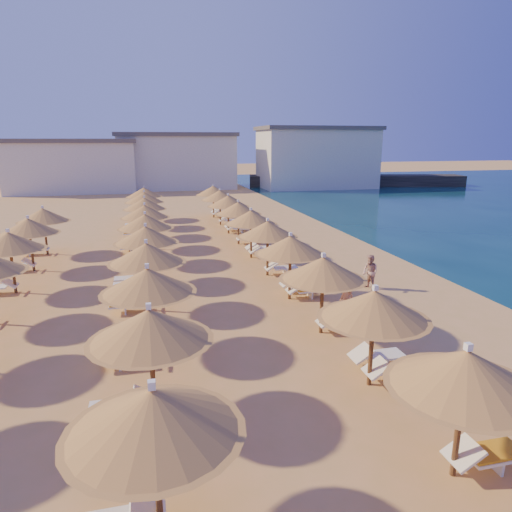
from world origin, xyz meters
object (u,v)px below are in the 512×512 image
object	(u,v)px
beachgoer_b	(370,272)
beachgoer_a	(346,302)
jetty	(356,181)
parasol_row_west	(146,236)
beachgoer_c	(287,246)
parasol_row_east	(268,230)

from	to	relation	value
beachgoer_b	beachgoer_a	world-z (taller)	beachgoer_a
jetty	beachgoer_a	world-z (taller)	beachgoer_a
parasol_row_west	beachgoer_a	distance (m)	9.47
jetty	beachgoer_a	xyz separation A→B (m)	(-22.47, -46.09, 0.08)
jetty	beachgoer_c	distance (m)	43.27
jetty	beachgoer_b	world-z (taller)	beachgoer_b
parasol_row_west	beachgoer_c	bearing A→B (deg)	17.33
jetty	beachgoer_b	size ratio (longest dim) A/B	19.51
beachgoer_c	beachgoer_b	bearing A→B (deg)	-35.02
parasol_row_east	parasol_row_west	world-z (taller)	same
jetty	beachgoer_a	bearing A→B (deg)	-103.64
jetty	beachgoer_c	world-z (taller)	beachgoer_c
parasol_row_west	beachgoer_b	world-z (taller)	parasol_row_west
parasol_row_west	beachgoer_a	world-z (taller)	parasol_row_west
jetty	beachgoer_b	bearing A→B (deg)	-102.53
beachgoer_c	beachgoer_a	bearing A→B (deg)	-60.00
parasol_row_west	beachgoer_a	size ratio (longest dim) A/B	22.78
jetty	parasol_row_west	size ratio (longest dim) A/B	0.79
parasol_row_east	beachgoer_b	xyz separation A→B (m)	(3.80, -3.11, -1.46)
beachgoer_b	beachgoer_a	size ratio (longest dim) A/B	0.92
beachgoer_c	jetty	bearing A→B (deg)	93.27
jetty	beachgoer_c	bearing A→B (deg)	-108.06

